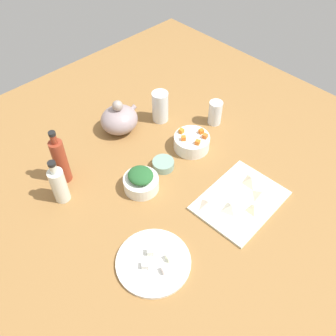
% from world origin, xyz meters
% --- Properties ---
extents(tabletop, '(1.90, 1.90, 0.03)m').
position_xyz_m(tabletop, '(0.00, 0.00, 0.01)').
color(tabletop, olive).
rests_on(tabletop, ground).
extents(cutting_board, '(0.33, 0.25, 0.01)m').
position_xyz_m(cutting_board, '(0.11, -0.27, 0.03)').
color(cutting_board, white).
rests_on(cutting_board, tabletop).
extents(plate_tofu, '(0.24, 0.24, 0.01)m').
position_xyz_m(plate_tofu, '(-0.29, -0.23, 0.04)').
color(plate_tofu, white).
rests_on(plate_tofu, tabletop).
extents(bowl_greens, '(0.13, 0.13, 0.05)m').
position_xyz_m(bowl_greens, '(-0.11, 0.03, 0.06)').
color(bowl_greens, white).
rests_on(bowl_greens, tabletop).
extents(bowl_carrots, '(0.15, 0.15, 0.06)m').
position_xyz_m(bowl_carrots, '(0.18, 0.05, 0.06)').
color(bowl_carrots, white).
rests_on(bowl_carrots, tabletop).
extents(bowl_small_side, '(0.09, 0.09, 0.03)m').
position_xyz_m(bowl_small_side, '(0.02, 0.05, 0.05)').
color(bowl_small_side, '#7FA291').
rests_on(bowl_small_side, tabletop).
extents(teapot, '(0.18, 0.16, 0.15)m').
position_xyz_m(teapot, '(0.04, 0.34, 0.09)').
color(teapot, '#9E8B8E').
rests_on(teapot, tabletop).
extents(bottle_0, '(0.05, 0.05, 0.24)m').
position_xyz_m(bottle_0, '(-0.29, 0.27, 0.13)').
color(bottle_0, maroon).
rests_on(bottle_0, tabletop).
extents(bottle_1, '(0.06, 0.06, 0.19)m').
position_xyz_m(bottle_1, '(-0.35, 0.20, 0.11)').
color(bottle_1, silver).
rests_on(bottle_1, tabletop).
extents(drinking_glass_0, '(0.07, 0.07, 0.14)m').
position_xyz_m(drinking_glass_0, '(0.22, 0.27, 0.10)').
color(drinking_glass_0, white).
rests_on(drinking_glass_0, tabletop).
extents(drinking_glass_1, '(0.06, 0.06, 0.11)m').
position_xyz_m(drinking_glass_1, '(0.37, 0.09, 0.08)').
color(drinking_glass_1, white).
rests_on(drinking_glass_1, tabletop).
extents(carrot_cube_0, '(0.03, 0.03, 0.02)m').
position_xyz_m(carrot_cube_0, '(0.15, 0.06, 0.10)').
color(carrot_cube_0, orange).
rests_on(carrot_cube_0, bowl_carrots).
extents(carrot_cube_1, '(0.02, 0.02, 0.02)m').
position_xyz_m(carrot_cube_1, '(0.17, 0.01, 0.10)').
color(carrot_cube_1, orange).
rests_on(carrot_cube_1, bowl_carrots).
extents(carrot_cube_2, '(0.02, 0.02, 0.02)m').
position_xyz_m(carrot_cube_2, '(0.23, 0.04, 0.10)').
color(carrot_cube_2, orange).
rests_on(carrot_cube_2, bowl_carrots).
extents(carrot_cube_3, '(0.02, 0.02, 0.02)m').
position_xyz_m(carrot_cube_3, '(0.22, 0.01, 0.10)').
color(carrot_cube_3, orange).
rests_on(carrot_cube_3, bowl_carrots).
extents(carrot_cube_4, '(0.02, 0.02, 0.02)m').
position_xyz_m(carrot_cube_4, '(0.17, 0.10, 0.10)').
color(carrot_cube_4, orange).
rests_on(carrot_cube_4, bowl_carrots).
extents(chopped_greens_mound, '(0.10, 0.10, 0.04)m').
position_xyz_m(chopped_greens_mound, '(-0.11, 0.03, 0.10)').
color(chopped_greens_mound, '#265E2D').
rests_on(chopped_greens_mound, bowl_greens).
extents(tofu_cube_0, '(0.03, 0.03, 0.02)m').
position_xyz_m(tofu_cube_0, '(-0.28, -0.20, 0.05)').
color(tofu_cube_0, silver).
rests_on(tofu_cube_0, plate_tofu).
extents(tofu_cube_1, '(0.03, 0.03, 0.02)m').
position_xyz_m(tofu_cube_1, '(-0.29, -0.28, 0.05)').
color(tofu_cube_1, white).
rests_on(tofu_cube_1, plate_tofu).
extents(tofu_cube_2, '(0.03, 0.03, 0.02)m').
position_xyz_m(tofu_cube_2, '(-0.32, -0.23, 0.05)').
color(tofu_cube_2, white).
rests_on(tofu_cube_2, plate_tofu).
extents(tofu_cube_3, '(0.03, 0.03, 0.02)m').
position_xyz_m(tofu_cube_3, '(-0.25, -0.26, 0.05)').
color(tofu_cube_3, '#E6EECA').
rests_on(tofu_cube_3, plate_tofu).
extents(dumpling_0, '(0.06, 0.06, 0.02)m').
position_xyz_m(dumpling_0, '(0.17, -0.31, 0.05)').
color(dumpling_0, beige).
rests_on(dumpling_0, cutting_board).
extents(dumpling_1, '(0.07, 0.07, 0.03)m').
position_xyz_m(dumpling_1, '(0.05, -0.27, 0.05)').
color(dumpling_1, beige).
rests_on(dumpling_1, cutting_board).
extents(dumpling_2, '(0.06, 0.06, 0.02)m').
position_xyz_m(dumpling_2, '(0.10, -0.33, 0.05)').
color(dumpling_2, beige).
rests_on(dumpling_2, cutting_board).
extents(dumpling_3, '(0.07, 0.06, 0.02)m').
position_xyz_m(dumpling_3, '(-0.00, -0.21, 0.05)').
color(dumpling_3, beige).
rests_on(dumpling_3, cutting_board).
extents(dumpling_4, '(0.07, 0.08, 0.03)m').
position_xyz_m(dumpling_4, '(0.20, -0.25, 0.05)').
color(dumpling_4, beige).
rests_on(dumpling_4, cutting_board).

